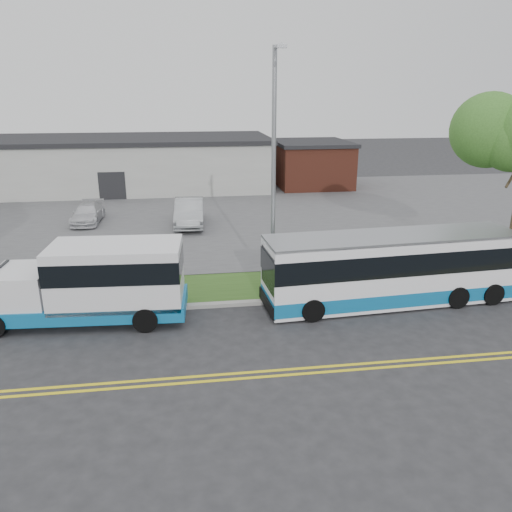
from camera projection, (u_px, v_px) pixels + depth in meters
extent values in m
plane|color=#28282B|center=(205.00, 319.00, 18.33)|extent=(140.00, 140.00, 0.00)
cube|color=yellow|center=(211.00, 375.00, 14.71)|extent=(70.00, 0.12, 0.01)
cube|color=yellow|center=(212.00, 381.00, 14.43)|extent=(70.00, 0.12, 0.01)
cube|color=#9E9B93|center=(204.00, 305.00, 19.34)|extent=(80.00, 0.30, 0.15)
cube|color=#2C4B19|center=(202.00, 289.00, 21.04)|extent=(80.00, 3.30, 0.10)
cube|color=#4C4C4F|center=(194.00, 212.00, 34.29)|extent=(80.00, 25.00, 0.10)
cube|color=#9E9E99|center=(119.00, 165.00, 42.27)|extent=(25.00, 10.00, 4.00)
cube|color=black|center=(117.00, 139.00, 41.58)|extent=(25.40, 10.40, 0.35)
cube|color=black|center=(112.00, 186.00, 37.90)|extent=(2.00, 0.15, 2.20)
cube|color=brown|center=(311.00, 166.00, 43.61)|extent=(6.00, 7.00, 3.60)
cube|color=black|center=(312.00, 143.00, 43.00)|extent=(6.30, 7.30, 0.30)
cylinder|color=gray|center=(273.00, 174.00, 19.84)|extent=(0.18, 0.18, 9.50)
cylinder|color=gray|center=(278.00, 46.00, 17.72)|extent=(0.12, 1.40, 0.12)
cube|color=gray|center=(282.00, 46.00, 17.13)|extent=(0.35, 0.18, 0.12)
cube|color=#0E639A|center=(88.00, 305.00, 18.13)|extent=(7.20, 2.80, 0.52)
cube|color=silver|center=(117.00, 274.00, 17.85)|extent=(4.71, 2.65, 2.18)
cube|color=black|center=(116.00, 264.00, 17.73)|extent=(4.73, 2.70, 0.78)
cube|color=silver|center=(23.00, 286.00, 17.70)|extent=(2.00, 2.34, 1.25)
cylinder|color=black|center=(17.00, 299.00, 19.00)|extent=(0.89, 0.34, 0.87)
cylinder|color=black|center=(145.00, 320.00, 17.28)|extent=(0.89, 0.34, 0.87)
cylinder|color=black|center=(153.00, 295.00, 19.41)|extent=(0.89, 0.34, 0.87)
cube|color=white|center=(391.00, 269.00, 19.44)|extent=(10.02, 2.89, 2.61)
cube|color=#0E639A|center=(389.00, 290.00, 19.72)|extent=(10.04, 2.91, 0.54)
cube|color=black|center=(392.00, 257.00, 19.28)|extent=(10.06, 2.93, 0.85)
cube|color=black|center=(269.00, 270.00, 18.38)|extent=(0.23, 2.07, 1.44)
cube|color=black|center=(267.00, 303.00, 18.77)|extent=(0.26, 2.25, 0.45)
cube|color=gray|center=(394.00, 236.00, 19.02)|extent=(10.02, 2.89, 0.11)
cylinder|color=black|center=(313.00, 310.00, 18.06)|extent=(0.88, 0.34, 0.86)
cylinder|color=black|center=(296.00, 289.00, 20.04)|extent=(0.88, 0.34, 0.86)
cylinder|color=black|center=(458.00, 297.00, 19.21)|extent=(0.88, 0.34, 0.86)
cylinder|color=black|center=(428.00, 278.00, 21.18)|extent=(0.88, 0.34, 0.86)
cylinder|color=black|center=(493.00, 294.00, 19.51)|extent=(0.88, 0.34, 0.86)
cylinder|color=black|center=(461.00, 275.00, 21.48)|extent=(0.88, 0.34, 0.86)
imported|color=black|center=(162.00, 259.00, 21.53)|extent=(0.82, 0.67, 1.96)
imported|color=#9FA2A6|center=(189.00, 212.00, 30.64)|extent=(1.91, 4.98, 1.62)
imported|color=silver|center=(88.00, 213.00, 31.28)|extent=(1.73, 4.05, 1.16)
sphere|color=white|center=(156.00, 279.00, 21.51)|extent=(0.32, 0.32, 0.32)
sphere|color=white|center=(170.00, 275.00, 22.06)|extent=(0.32, 0.32, 0.32)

